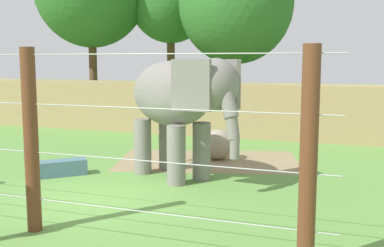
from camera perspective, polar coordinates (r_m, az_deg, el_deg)
name	(u,v)px	position (r m, az deg, el deg)	size (l,w,h in m)	color
ground_plane	(95,198)	(11.53, -11.70, -8.87)	(120.00, 120.00, 0.00)	#609342
dirt_patch	(208,160)	(15.43, 1.96, -4.50)	(5.79, 3.51, 0.01)	#937F5B
embankment_wall	(220,109)	(20.78, 3.42, 1.77)	(36.00, 1.80, 2.26)	tan
elephant	(179,100)	(12.77, -1.64, 2.90)	(4.03, 3.21, 3.31)	gray
enrichment_ball	(218,144)	(15.53, 3.13, -2.54)	(1.01, 1.01, 1.01)	gray
cable_fence	(30,140)	(9.36, -19.04, -1.96)	(11.27, 0.27, 3.49)	brown
feed_trough	(61,168)	(13.91, -15.58, -5.21)	(1.34, 1.34, 0.44)	slate
tree_left_of_centre	(236,4)	(23.89, 5.34, 14.21)	(5.62, 5.62, 8.96)	brown
tree_right_of_centre	(171,0)	(26.82, -2.61, 14.77)	(4.60, 4.60, 9.03)	brown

